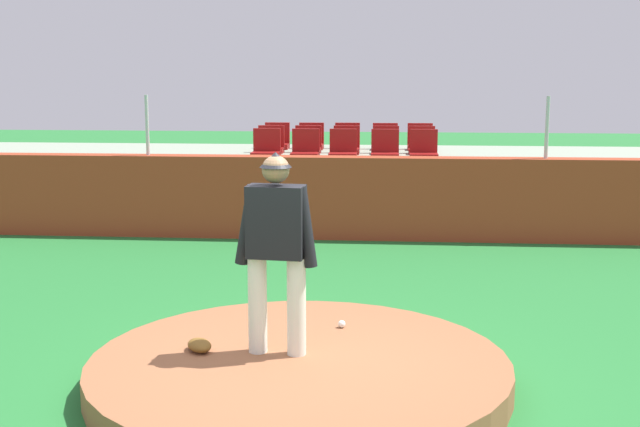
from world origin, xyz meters
TOP-DOWN VIEW (x-y plane):
  - ground_plane at (0.00, 0.00)m, footprint 60.00×60.00m
  - pitchers_mound at (0.00, 0.00)m, footprint 3.70×3.70m
  - pitcher at (-0.21, 0.14)m, footprint 0.75×0.31m
  - baseball at (0.33, 0.92)m, footprint 0.07×0.07m
  - fielding_glove at (-0.92, 0.13)m, footprint 0.33×0.36m
  - brick_barrier at (0.00, 6.50)m, footprint 15.48×0.40m
  - fence_post_left at (-3.20, 6.50)m, footprint 0.06×0.06m
  - fence_post_right at (3.27, 6.50)m, footprint 0.06×0.06m
  - bleacher_platform at (0.00, 8.47)m, footprint 14.98×3.09m
  - stadium_chair_0 at (-1.37, 7.48)m, footprint 0.48×0.44m
  - stadium_chair_1 at (-0.68, 7.44)m, footprint 0.48×0.44m
  - stadium_chair_2 at (-0.02, 7.45)m, footprint 0.48×0.44m
  - stadium_chair_3 at (0.71, 7.45)m, footprint 0.48×0.44m
  - stadium_chair_4 at (1.38, 7.46)m, footprint 0.48×0.44m
  - stadium_chair_5 at (-1.40, 8.25)m, footprint 0.48×0.44m
  - stadium_chair_6 at (-0.72, 8.30)m, footprint 0.48×0.44m
  - stadium_chair_7 at (-0.00, 8.27)m, footprint 0.48×0.44m
  - stadium_chair_8 at (0.72, 8.28)m, footprint 0.48×0.44m
  - stadium_chair_9 at (1.38, 8.30)m, footprint 0.48×0.44m
  - stadium_chair_10 at (-1.40, 9.10)m, footprint 0.48×0.44m
  - stadium_chair_11 at (-0.73, 9.09)m, footprint 0.48×0.44m
  - stadium_chair_12 at (-0.03, 9.12)m, footprint 0.48×0.44m
  - stadium_chair_13 at (0.71, 9.08)m, footprint 0.48×0.44m
  - stadium_chair_14 at (1.38, 9.11)m, footprint 0.48×0.44m

SIDE VIEW (x-z plane):
  - ground_plane at x=0.00m, z-range 0.00..0.00m
  - pitchers_mound at x=0.00m, z-range 0.00..0.25m
  - baseball at x=0.33m, z-range 0.25..0.32m
  - fielding_glove at x=-0.92m, z-range 0.25..0.36m
  - bleacher_platform at x=0.00m, z-range 0.00..1.23m
  - brick_barrier at x=0.00m, z-range 0.00..1.35m
  - pitcher at x=-0.21m, z-range 0.39..2.20m
  - stadium_chair_0 at x=-1.37m, z-range 1.14..1.64m
  - stadium_chair_1 at x=-0.68m, z-range 1.14..1.64m
  - stadium_chair_2 at x=-0.02m, z-range 1.14..1.64m
  - stadium_chair_3 at x=0.71m, z-range 1.14..1.64m
  - stadium_chair_4 at x=1.38m, z-range 1.14..1.64m
  - stadium_chair_5 at x=-1.40m, z-range 1.14..1.64m
  - stadium_chair_6 at x=-0.72m, z-range 1.14..1.64m
  - stadium_chair_7 at x=0.00m, z-range 1.14..1.64m
  - stadium_chair_8 at x=0.72m, z-range 1.14..1.64m
  - stadium_chair_9 at x=1.38m, z-range 1.14..1.64m
  - stadium_chair_10 at x=-1.40m, z-range 1.14..1.64m
  - stadium_chair_11 at x=-0.73m, z-range 1.14..1.64m
  - stadium_chair_12 at x=-0.03m, z-range 1.14..1.64m
  - stadium_chair_13 at x=0.71m, z-range 1.14..1.64m
  - stadium_chair_14 at x=1.38m, z-range 1.14..1.64m
  - fence_post_left at x=-3.20m, z-range 1.35..2.34m
  - fence_post_right at x=3.27m, z-range 1.35..2.34m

